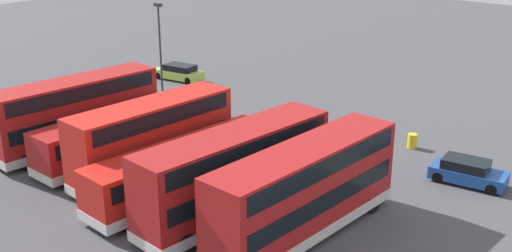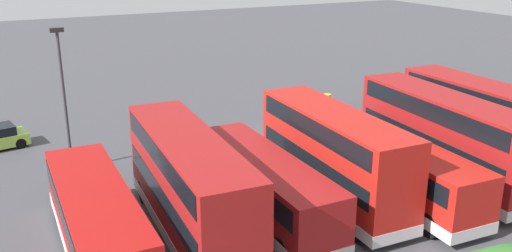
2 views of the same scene
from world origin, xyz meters
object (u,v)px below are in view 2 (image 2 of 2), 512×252
object	(u,v)px
bus_double_decker_fourth	(333,154)
car_small_green	(402,99)
bus_double_decker_sixth	(189,185)
lamp_post_tall	(63,89)
bus_single_deck_seventh	(97,220)
bus_double_decker_near_end	(487,122)
waste_bin_yellow	(327,100)
bus_double_decker_second	(444,135)
bus_single_deck_fifth	(264,185)
bus_single_deck_third	(389,162)

from	to	relation	value
bus_double_decker_fourth	car_small_green	distance (m)	18.05
bus_double_decker_sixth	lamp_post_tall	distance (m)	10.81
lamp_post_tall	bus_single_deck_seventh	bearing A→B (deg)	87.22
bus_double_decker_near_end	bus_single_deck_seventh	bearing A→B (deg)	0.85
waste_bin_yellow	bus_double_decker_second	bearing A→B (deg)	80.77
bus_single_deck_seventh	lamp_post_tall	world-z (taller)	lamp_post_tall
bus_double_decker_near_end	car_small_green	size ratio (longest dim) A/B	2.65
bus_double_decker_sixth	lamp_post_tall	world-z (taller)	lamp_post_tall
bus_double_decker_near_end	car_small_green	xyz separation A→B (m)	(-3.44, -10.84, -1.75)
bus_double_decker_fourth	bus_double_decker_sixth	size ratio (longest dim) A/B	0.91
bus_double_decker_fourth	bus_single_deck_fifth	distance (m)	3.80
bus_single_deck_third	bus_single_deck_seventh	xyz separation A→B (m)	(14.33, -0.41, -0.00)
bus_double_decker_near_end	bus_single_deck_fifth	bearing A→B (deg)	1.29
bus_double_decker_near_end	waste_bin_yellow	bearing A→B (deg)	-83.67
bus_single_deck_seventh	lamp_post_tall	distance (m)	10.33
bus_double_decker_near_end	bus_single_deck_third	size ratio (longest dim) A/B	0.97
bus_double_decker_fourth	bus_double_decker_near_end	bearing A→B (deg)	-178.36
bus_double_decker_fourth	car_small_green	bearing A→B (deg)	-141.65
car_small_green	waste_bin_yellow	size ratio (longest dim) A/B	4.60
bus_double_decker_sixth	bus_single_deck_seventh	xyz separation A→B (m)	(3.85, -0.16, -0.83)
bus_double_decker_near_end	bus_single_deck_fifth	xyz separation A→B (m)	(14.36, 0.32, -0.83)
bus_double_decker_second	bus_single_deck_seventh	bearing A→B (deg)	-0.93
bus_single_deck_third	waste_bin_yellow	world-z (taller)	bus_single_deck_third
bus_double_decker_second	bus_single_deck_fifth	world-z (taller)	bus_double_decker_second
waste_bin_yellow	bus_double_decker_fourth	bearing A→B (deg)	57.00
bus_single_deck_fifth	car_small_green	bearing A→B (deg)	-147.91
bus_double_decker_near_end	bus_single_deck_seventh	world-z (taller)	bus_double_decker_near_end
bus_single_deck_seventh	bus_single_deck_third	bearing A→B (deg)	178.35
bus_double_decker_sixth	bus_single_deck_seventh	distance (m)	3.94
bus_double_decker_sixth	car_small_green	world-z (taller)	bus_double_decker_sixth
bus_single_deck_fifth	bus_single_deck_seventh	distance (m)	7.50
bus_single_deck_fifth	bus_double_decker_fourth	bearing A→B (deg)	-179.73
bus_double_decker_fourth	waste_bin_yellow	distance (m)	16.87
bus_double_decker_second	lamp_post_tall	distance (m)	20.37
bus_double_decker_sixth	car_small_green	distance (m)	24.32
bus_single_deck_seventh	waste_bin_yellow	xyz separation A→B (m)	(-20.33, -14.07, -1.15)
bus_double_decker_fourth	bus_single_deck_fifth	world-z (taller)	bus_double_decker_fourth
bus_single_deck_seventh	bus_double_decker_near_end	bearing A→B (deg)	-179.15
waste_bin_yellow	bus_single_deck_third	bearing A→B (deg)	67.47
bus_double_decker_fourth	lamp_post_tall	xyz separation A→B (m)	(10.73, -9.85, 2.19)
bus_double_decker_fourth	waste_bin_yellow	bearing A→B (deg)	-123.00
bus_single_deck_third	car_small_green	bearing A→B (deg)	-133.45
waste_bin_yellow	car_small_green	bearing A→B (deg)	149.68
waste_bin_yellow	bus_single_deck_seventh	bearing A→B (deg)	34.68
bus_single_deck_fifth	car_small_green	distance (m)	21.03
bus_double_decker_second	car_small_green	size ratio (longest dim) A/B	2.65
bus_single_deck_seventh	bus_double_decker_second	bearing A→B (deg)	179.07
bus_single_deck_third	bus_double_decker_fourth	distance (m)	3.25
bus_double_decker_second	bus_single_deck_fifth	size ratio (longest dim) A/B	1.12
lamp_post_tall	bus_single_deck_third	bearing A→B (deg)	143.41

